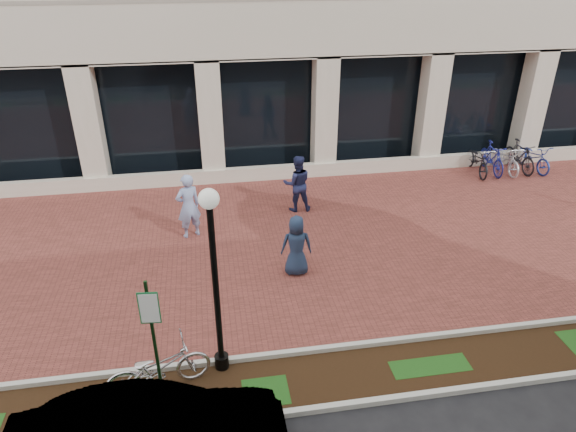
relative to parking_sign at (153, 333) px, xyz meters
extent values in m
plane|color=black|center=(3.31, 5.46, -1.75)|extent=(120.00, 120.00, 0.00)
cube|color=brown|center=(3.31, 5.46, -1.74)|extent=(40.00, 9.00, 0.01)
cube|color=black|center=(3.31, 0.21, -1.74)|extent=(40.00, 1.50, 0.01)
cube|color=beige|center=(3.31, 0.96, -1.69)|extent=(40.00, 0.12, 0.12)
cube|color=beige|center=(3.31, -0.54, -1.69)|extent=(40.00, 0.12, 0.12)
cube|color=black|center=(3.31, 11.06, 0.35)|extent=(40.00, 0.15, 4.20)
cube|color=beige|center=(3.31, 9.96, -1.50)|extent=(40.00, 0.25, 0.50)
cube|color=beige|center=(3.31, 10.36, 0.35)|extent=(0.80, 0.80, 4.20)
cube|color=#133515|center=(0.00, 0.01, -0.35)|extent=(0.05, 0.05, 2.79)
cube|color=#1B6D38|center=(0.00, -0.02, 0.54)|extent=(0.34, 0.02, 0.62)
cube|color=white|center=(0.00, -0.03, 0.54)|extent=(0.30, 0.01, 0.56)
cylinder|color=black|center=(1.09, 0.86, -1.60)|extent=(0.28, 0.28, 0.30)
cylinder|color=black|center=(1.09, 0.86, 0.05)|extent=(0.12, 0.12, 3.60)
sphere|color=silver|center=(1.09, 0.86, 1.99)|extent=(0.36, 0.36, 0.36)
imported|color=silver|center=(-0.09, 0.50, -1.23)|extent=(2.06, 1.11, 1.03)
imported|color=#93A9DC|center=(0.48, 6.27, -0.78)|extent=(0.83, 0.69, 1.93)
imported|color=#1F244D|center=(3.80, 7.42, -0.83)|extent=(0.90, 0.71, 1.82)
imported|color=#1C2B46|center=(3.15, 3.92, -0.94)|extent=(0.83, 0.58, 1.61)
imported|color=black|center=(10.87, 9.26, -1.24)|extent=(0.88, 1.99, 1.01)
imported|color=navy|center=(11.42, 9.26, -1.18)|extent=(0.64, 1.90, 1.12)
imported|color=silver|center=(11.97, 9.26, -1.24)|extent=(0.69, 1.93, 1.01)
imported|color=black|center=(12.52, 9.26, -1.18)|extent=(0.61, 1.89, 1.12)
imported|color=#203696|center=(13.07, 9.26, -1.24)|extent=(0.86, 1.99, 1.01)
cylinder|color=silver|center=(11.97, 9.26, -1.35)|extent=(0.04, 0.04, 0.80)
camera|label=1|loc=(1.13, -6.91, 5.71)|focal=32.00mm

